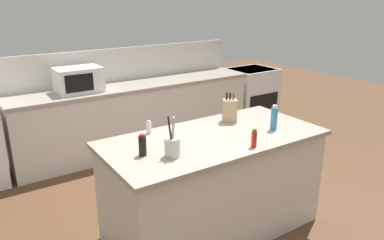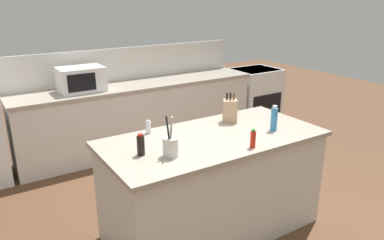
{
  "view_description": "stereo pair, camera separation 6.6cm",
  "coord_description": "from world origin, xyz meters",
  "px_view_note": "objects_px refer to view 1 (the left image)",
  "views": [
    {
      "loc": [
        -1.84,
        -2.43,
        2.12
      ],
      "look_at": [
        0.0,
        0.35,
        0.99
      ],
      "focal_mm": 35.0,
      "sensor_mm": 36.0,
      "label": 1
    },
    {
      "loc": [
        -1.78,
        -2.46,
        2.12
      ],
      "look_at": [
        0.0,
        0.35,
        0.99
      ],
      "focal_mm": 35.0,
      "sensor_mm": 36.0,
      "label": 2
    }
  ],
  "objects_px": {
    "range_oven": "(251,95)",
    "knife_block": "(230,111)",
    "utensil_crock": "(172,146)",
    "soy_sauce_bottle": "(142,145)",
    "dish_soap_bottle": "(274,118)",
    "hot_sauce_bottle": "(254,138)",
    "salt_shaker": "(149,127)",
    "microwave": "(79,80)"
  },
  "relations": [
    {
      "from": "hot_sauce_bottle",
      "to": "salt_shaker",
      "type": "bearing_deg",
      "value": 127.31
    },
    {
      "from": "dish_soap_bottle",
      "to": "soy_sauce_bottle",
      "type": "distance_m",
      "value": 1.26
    },
    {
      "from": "utensil_crock",
      "to": "dish_soap_bottle",
      "type": "xyz_separation_m",
      "value": [
        1.07,
        0.0,
        0.03
      ]
    },
    {
      "from": "range_oven",
      "to": "microwave",
      "type": "distance_m",
      "value": 2.99
    },
    {
      "from": "range_oven",
      "to": "dish_soap_bottle",
      "type": "height_order",
      "value": "dish_soap_bottle"
    },
    {
      "from": "salt_shaker",
      "to": "range_oven",
      "type": "bearing_deg",
      "value": 32.39
    },
    {
      "from": "utensil_crock",
      "to": "dish_soap_bottle",
      "type": "height_order",
      "value": "utensil_crock"
    },
    {
      "from": "range_oven",
      "to": "hot_sauce_bottle",
      "type": "xyz_separation_m",
      "value": [
        -2.31,
        -2.57,
        0.55
      ]
    },
    {
      "from": "microwave",
      "to": "salt_shaker",
      "type": "xyz_separation_m",
      "value": [
        0.04,
        -1.83,
        -0.1
      ]
    },
    {
      "from": "range_oven",
      "to": "soy_sauce_bottle",
      "type": "distance_m",
      "value": 3.88
    },
    {
      "from": "utensil_crock",
      "to": "range_oven",
      "type": "bearing_deg",
      "value": 38.66
    },
    {
      "from": "microwave",
      "to": "utensil_crock",
      "type": "relative_size",
      "value": 1.73
    },
    {
      "from": "range_oven",
      "to": "knife_block",
      "type": "bearing_deg",
      "value": -136.6
    },
    {
      "from": "utensil_crock",
      "to": "soy_sauce_bottle",
      "type": "bearing_deg",
      "value": 141.39
    },
    {
      "from": "microwave",
      "to": "hot_sauce_bottle",
      "type": "relative_size",
      "value": 3.56
    },
    {
      "from": "soy_sauce_bottle",
      "to": "range_oven",
      "type": "bearing_deg",
      "value": 35.32
    },
    {
      "from": "knife_block",
      "to": "soy_sauce_bottle",
      "type": "xyz_separation_m",
      "value": [
        -1.05,
        -0.25,
        -0.03
      ]
    },
    {
      "from": "range_oven",
      "to": "salt_shaker",
      "type": "distance_m",
      "value": 3.45
    },
    {
      "from": "knife_block",
      "to": "utensil_crock",
      "type": "relative_size",
      "value": 0.91
    },
    {
      "from": "knife_block",
      "to": "soy_sauce_bottle",
      "type": "height_order",
      "value": "knife_block"
    },
    {
      "from": "hot_sauce_bottle",
      "to": "knife_block",
      "type": "bearing_deg",
      "value": 68.87
    },
    {
      "from": "knife_block",
      "to": "soy_sauce_bottle",
      "type": "bearing_deg",
      "value": -136.16
    },
    {
      "from": "range_oven",
      "to": "microwave",
      "type": "xyz_separation_m",
      "value": [
        -2.92,
        0.0,
        0.63
      ]
    },
    {
      "from": "soy_sauce_bottle",
      "to": "utensil_crock",
      "type": "bearing_deg",
      "value": -38.61
    },
    {
      "from": "dish_soap_bottle",
      "to": "soy_sauce_bottle",
      "type": "xyz_separation_m",
      "value": [
        -1.25,
        0.14,
        -0.03
      ]
    },
    {
      "from": "microwave",
      "to": "dish_soap_bottle",
      "type": "distance_m",
      "value": 2.58
    },
    {
      "from": "hot_sauce_bottle",
      "to": "soy_sauce_bottle",
      "type": "height_order",
      "value": "soy_sauce_bottle"
    },
    {
      "from": "knife_block",
      "to": "utensil_crock",
      "type": "height_order",
      "value": "utensil_crock"
    },
    {
      "from": "salt_shaker",
      "to": "dish_soap_bottle",
      "type": "xyz_separation_m",
      "value": [
        0.99,
        -0.54,
        0.05
      ]
    },
    {
      "from": "range_oven",
      "to": "dish_soap_bottle",
      "type": "distance_m",
      "value": 3.08
    },
    {
      "from": "range_oven",
      "to": "knife_block",
      "type": "distance_m",
      "value": 2.92
    },
    {
      "from": "range_oven",
      "to": "hot_sauce_bottle",
      "type": "bearing_deg",
      "value": -132.01
    },
    {
      "from": "knife_block",
      "to": "hot_sauce_bottle",
      "type": "distance_m",
      "value": 0.65
    },
    {
      "from": "salt_shaker",
      "to": "soy_sauce_bottle",
      "type": "distance_m",
      "value": 0.47
    },
    {
      "from": "range_oven",
      "to": "hot_sauce_bottle",
      "type": "height_order",
      "value": "hot_sauce_bottle"
    },
    {
      "from": "utensil_crock",
      "to": "hot_sauce_bottle",
      "type": "height_order",
      "value": "utensil_crock"
    },
    {
      "from": "microwave",
      "to": "salt_shaker",
      "type": "bearing_deg",
      "value": -88.63
    },
    {
      "from": "microwave",
      "to": "dish_soap_bottle",
      "type": "bearing_deg",
      "value": -66.38
    },
    {
      "from": "utensil_crock",
      "to": "hot_sauce_bottle",
      "type": "distance_m",
      "value": 0.67
    },
    {
      "from": "range_oven",
      "to": "knife_block",
      "type": "xyz_separation_m",
      "value": [
        -2.08,
        -1.97,
        0.59
      ]
    },
    {
      "from": "knife_block",
      "to": "utensil_crock",
      "type": "bearing_deg",
      "value": -125.29
    },
    {
      "from": "utensil_crock",
      "to": "soy_sauce_bottle",
      "type": "xyz_separation_m",
      "value": [
        -0.18,
        0.14,
        -0.0
      ]
    }
  ]
}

